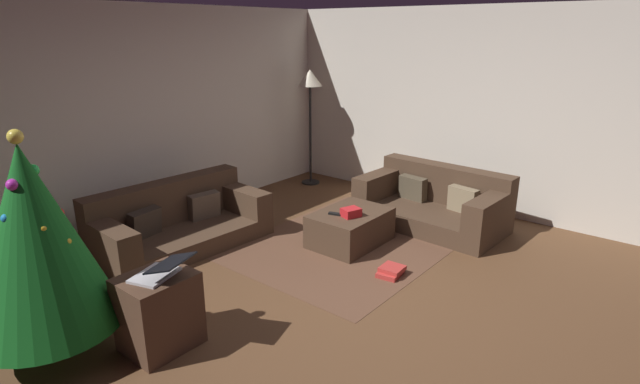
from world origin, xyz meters
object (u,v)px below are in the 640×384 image
christmas_tree (35,239)px  corner_lamp (310,87)px  ottoman (350,228)px  book_stack (391,271)px  couch_left (177,222)px  laptop (161,271)px  gift_box (351,212)px  tv_remote (336,214)px  side_table (159,312)px  couch_right (434,203)px

christmas_tree → corner_lamp: 4.77m
ottoman → christmas_tree: 3.17m
christmas_tree → book_stack: (2.66, -1.27, -0.89)m
corner_lamp → book_stack: bearing=-125.6°
ottoman → corner_lamp: corner_lamp is taller
couch_left → book_stack: 2.42m
christmas_tree → book_stack: 3.08m
laptop → corner_lamp: size_ratio=0.27×
gift_box → couch_left: bearing=125.9°
tv_remote → side_table: 2.30m
laptop → couch_right: bearing=-5.9°
couch_left → side_table: couch_left is taller
laptop → christmas_tree: bearing=135.1°
christmas_tree → laptop: christmas_tree is taller
side_table → tv_remote: bearing=2.4°
ottoman → book_stack: size_ratio=3.06×
couch_right → gift_box: couch_right is taller
couch_left → laptop: 2.01m
tv_remote → laptop: laptop is taller
gift_box → corner_lamp: size_ratio=0.11×
couch_right → corner_lamp: 2.63m
tv_remote → book_stack: (-0.20, -0.84, -0.34)m
ottoman → gift_box: bearing=-143.1°
couch_left → christmas_tree: christmas_tree is taller
couch_left → side_table: (-1.24, -1.50, 0.03)m
book_stack → corner_lamp: corner_lamp is taller
christmas_tree → side_table: bearing=-42.9°
couch_left → book_stack: couch_left is taller
couch_right → book_stack: size_ratio=6.07×
ottoman → tv_remote: bearing=157.5°
ottoman → christmas_tree: size_ratio=0.52×
ottoman → side_table: side_table is taller
gift_box → book_stack: bearing=-111.2°
couch_left → christmas_tree: 2.15m
tv_remote → book_stack: tv_remote is taller
couch_right → tv_remote: size_ratio=11.05×
gift_box → book_stack: 0.83m
couch_right → laptop: (-3.60, 0.37, 0.38)m
tv_remote → side_table: size_ratio=0.27×
couch_left → ottoman: bearing=133.4°
christmas_tree → gift_box: bearing=-11.3°
gift_box → corner_lamp: 2.74m
book_stack → corner_lamp: bearing=54.4°
couch_left → book_stack: bearing=114.5°
book_stack → corner_lamp: size_ratio=0.17×
gift_box → ottoman: bearing=36.9°
gift_box → side_table: 2.37m
couch_left → book_stack: (0.86, -2.25, -0.22)m
couch_right → book_stack: couch_right is taller
couch_right → side_table: size_ratio=3.00×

